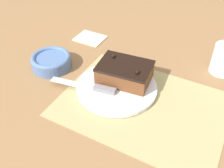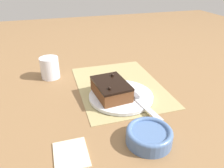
{
  "view_description": "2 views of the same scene",
  "coord_description": "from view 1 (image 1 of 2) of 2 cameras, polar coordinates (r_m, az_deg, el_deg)",
  "views": [
    {
      "loc": [
        0.18,
        -0.51,
        0.53
      ],
      "look_at": [
        -0.09,
        -0.01,
        0.05
      ],
      "focal_mm": 42.0,
      "sensor_mm": 36.0,
      "label": 1
    },
    {
      "loc": [
        -0.76,
        0.26,
        0.44
      ],
      "look_at": [
        -0.06,
        0.05,
        0.05
      ],
      "focal_mm": 35.0,
      "sensor_mm": 36.0,
      "label": 2
    }
  ],
  "objects": [
    {
      "name": "placemat_woven",
      "position": [
        0.75,
        6.56,
        -4.49
      ],
      "size": [
        0.46,
        0.34,
        0.0
      ],
      "primitive_type": "cube",
      "color": "tan",
      "rests_on": "ground_plane"
    },
    {
      "name": "cake_plate",
      "position": [
        0.79,
        1.03,
        -0.69
      ],
      "size": [
        0.24,
        0.24,
        0.01
      ],
      "color": "white",
      "rests_on": "placemat_woven"
    },
    {
      "name": "small_bowl",
      "position": [
        0.9,
        -13.11,
        4.9
      ],
      "size": [
        0.13,
        0.13,
        0.04
      ],
      "color": "#4C6B9E",
      "rests_on": "ground_plane"
    },
    {
      "name": "serving_knife",
      "position": [
        0.77,
        -4.02,
        -0.77
      ],
      "size": [
        0.21,
        0.05,
        0.01
      ],
      "rotation": [
        0.0,
        0.0,
        1.73
      ],
      "color": "slate",
      "rests_on": "cake_plate"
    },
    {
      "name": "chocolate_cake",
      "position": [
        0.79,
        2.79,
        2.57
      ],
      "size": [
        0.17,
        0.13,
        0.07
      ],
      "rotation": [
        0.0,
        0.0,
        0.11
      ],
      "color": "brown",
      "rests_on": "cake_plate"
    },
    {
      "name": "folded_napkin",
      "position": [
        1.04,
        -4.8,
        9.99
      ],
      "size": [
        0.11,
        0.09,
        0.01
      ],
      "primitive_type": "cube",
      "color": "beige",
      "rests_on": "ground_plane"
    },
    {
      "name": "ground_plane",
      "position": [
        0.75,
        6.55,
        -4.6
      ],
      "size": [
        3.0,
        3.0,
        0.0
      ],
      "primitive_type": "plane",
      "color": "olive"
    }
  ]
}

